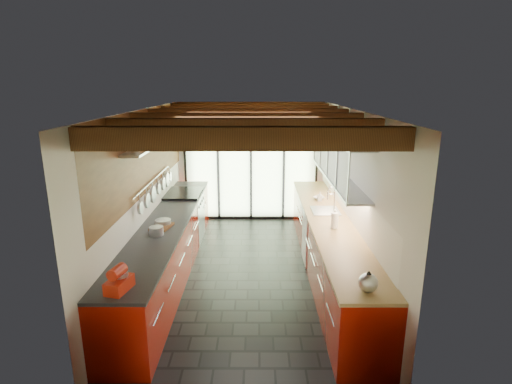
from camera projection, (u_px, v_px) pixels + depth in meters
ground at (249, 272)px, 6.50m from camera, size 5.50×5.50×0.00m
room_shell at (248, 173)px, 6.06m from camera, size 5.50×5.50×5.50m
ceiling_beams at (248, 117)px, 6.22m from camera, size 3.14×5.06×4.90m
glass_door at (251, 146)px, 8.66m from camera, size 2.95×0.10×2.90m
left_counter at (169, 246)px, 6.38m from camera, size 0.68×5.00×0.92m
range_stove at (185, 216)px, 7.78m from camera, size 0.66×0.90×0.97m
right_counter at (328, 246)px, 6.37m from camera, size 0.68×5.00×0.92m
sink_assembly at (326, 209)px, 6.63m from camera, size 0.45×0.52×0.43m
upper_cabinets_right at (339, 157)px, 6.30m from camera, size 0.34×3.00×3.00m
left_wall_fixtures at (156, 161)px, 6.32m from camera, size 0.28×2.60×0.96m
stand_mixer at (119, 280)px, 4.07m from camera, size 0.25×0.34×0.28m
pot_large at (156, 231)px, 5.57m from camera, size 0.25×0.25×0.13m
pot_small at (163, 222)px, 5.96m from camera, size 0.26×0.26×0.09m
cutting_board at (162, 226)px, 5.88m from camera, size 0.32×0.40×0.03m
kettle at (368, 282)px, 4.05m from camera, size 0.25×0.27×0.24m
paper_towel at (335, 221)px, 5.82m from camera, size 0.13×0.13×0.28m
soap_bottle at (320, 196)px, 7.19m from camera, size 0.08×0.08×0.17m
bowl at (319, 198)px, 7.32m from camera, size 0.25×0.25×0.05m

